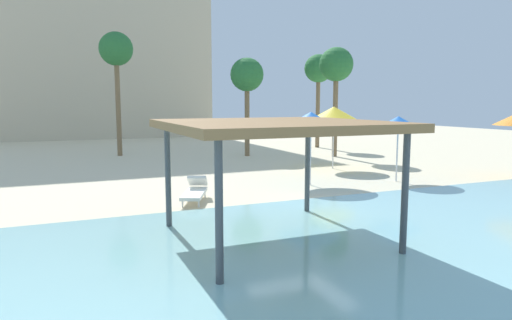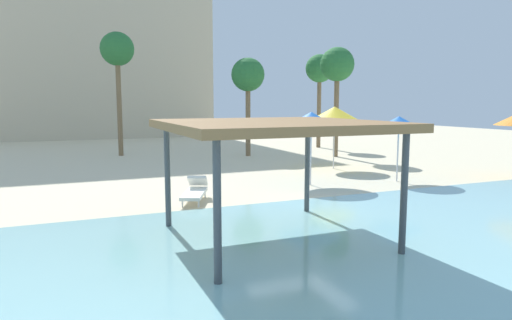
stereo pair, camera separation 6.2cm
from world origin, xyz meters
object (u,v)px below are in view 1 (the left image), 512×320
Objects in this scene: palm_tree_0 at (247,77)px; palm_tree_1 at (318,71)px; beach_umbrella_yellow_1 at (334,113)px; beach_umbrella_blue_3 at (398,123)px; palm_tree_3 at (336,67)px; palm_tree_2 at (116,52)px; shade_pavilion at (275,128)px; lounge_chair_1 at (195,191)px; beach_umbrella_blue_2 at (311,121)px.

palm_tree_1 is at bearing 23.27° from palm_tree_0.
beach_umbrella_blue_3 is (0.40, -3.92, -0.31)m from beach_umbrella_yellow_1.
palm_tree_0 is 5.04m from palm_tree_3.
beach_umbrella_blue_3 is 0.36× the size of palm_tree_2.
palm_tree_2 reaches higher than beach_umbrella_blue_3.
palm_tree_1 is (4.15, 12.94, 2.94)m from beach_umbrella_blue_3.
beach_umbrella_yellow_1 is 0.46× the size of palm_tree_1.
palm_tree_0 reaches higher than shade_pavilion.
palm_tree_0 is at bearing -23.81° from palm_tree_2.
palm_tree_1 is at bearing 161.28° from lounge_chair_1.
beach_umbrella_yellow_1 is at bearing -74.30° from palm_tree_0.
palm_tree_1 is (4.55, 9.01, 2.63)m from beach_umbrella_yellow_1.
lounge_chair_1 is at bearing -119.83° from palm_tree_0.
beach_umbrella_blue_3 is at bearing 116.83° from lounge_chair_1.
palm_tree_3 is (5.82, 7.30, 2.66)m from beach_umbrella_blue_2.
palm_tree_1 is at bearing 58.03° from beach_umbrella_blue_2.
palm_tree_2 is (-6.78, 2.99, 1.36)m from palm_tree_0.
beach_umbrella_blue_3 is at bearing -55.88° from palm_tree_2.
palm_tree_0 is (6.07, 10.59, 4.20)m from lounge_chair_1.
palm_tree_0 is 6.92m from palm_tree_1.
beach_umbrella_blue_2 is 0.39× the size of palm_tree_2.
beach_umbrella_blue_3 is 0.46× the size of palm_tree_0.
palm_tree_3 reaches higher than beach_umbrella_yellow_1.
palm_tree_0 reaches higher than beach_umbrella_yellow_1.
palm_tree_1 reaches higher than palm_tree_0.
palm_tree_0 reaches higher than beach_umbrella_blue_2.
lounge_chair_1 is 0.32× the size of palm_tree_3.
beach_umbrella_yellow_1 is at bearing 46.44° from beach_umbrella_blue_2.
lounge_chair_1 is at bearing -87.02° from palm_tree_2.
lounge_chair_1 is 0.31× the size of palm_tree_1.
lounge_chair_1 is 12.91m from palm_tree_0.
palm_tree_1 is (7.67, 12.29, 2.81)m from beach_umbrella_blue_2.
beach_umbrella_blue_2 is (-3.11, -3.28, -0.18)m from beach_umbrella_yellow_1.
beach_umbrella_yellow_1 is 13.05m from palm_tree_2.
beach_umbrella_blue_2 reaches higher than beach_umbrella_blue_3.
palm_tree_2 is at bearing 178.81° from palm_tree_1.
shade_pavilion is 21.68m from palm_tree_1.
palm_tree_2 reaches higher than palm_tree_0.
palm_tree_3 is at bearing 152.52° from lounge_chair_1.
palm_tree_1 is at bearing 63.19° from beach_umbrella_yellow_1.
beach_umbrella_blue_2 is (4.19, 5.66, -0.12)m from shade_pavilion.
palm_tree_1 is (6.32, 2.72, 0.68)m from palm_tree_0.
beach_umbrella_yellow_1 is at bearing 142.95° from lounge_chair_1.
palm_tree_0 reaches higher than beach_umbrella_blue_3.
palm_tree_3 reaches higher than beach_umbrella_blue_2.
lounge_chair_1 is 0.28× the size of palm_tree_2.
beach_umbrella_yellow_1 reaches higher than beach_umbrella_blue_3.
beach_umbrella_yellow_1 is 9.22m from lounge_chair_1.
beach_umbrella_yellow_1 is 10.44m from palm_tree_1.
palm_tree_3 is at bearing 73.83° from beach_umbrella_blue_3.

